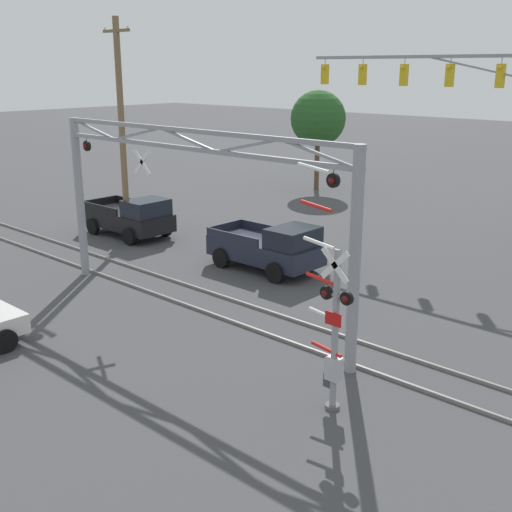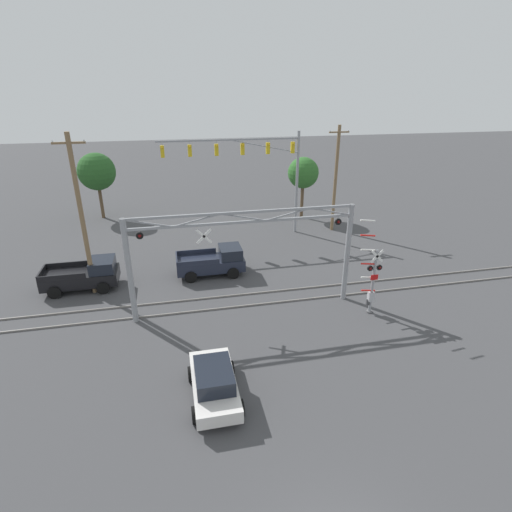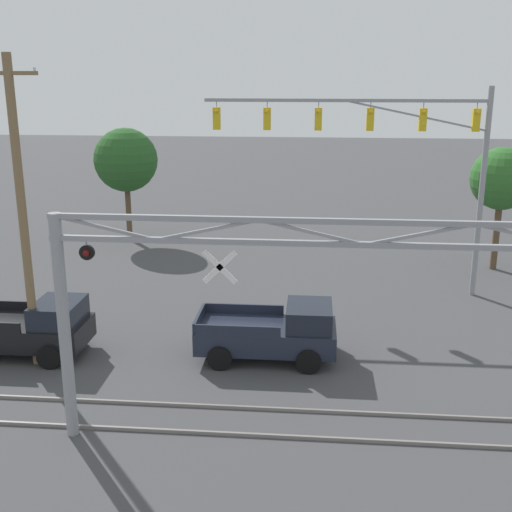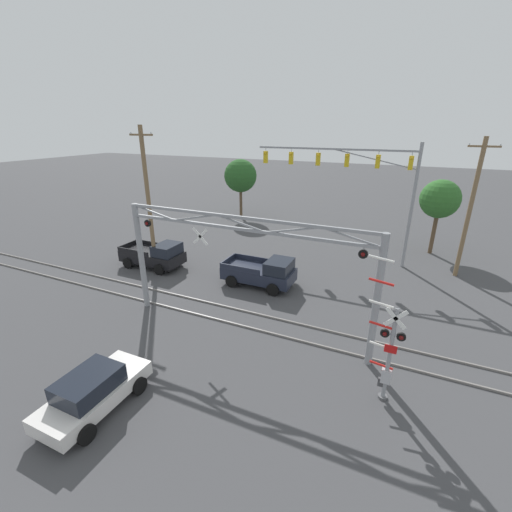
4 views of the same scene
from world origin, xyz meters
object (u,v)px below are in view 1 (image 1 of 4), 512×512
at_px(crossing_signal_mast, 332,328).
at_px(background_tree_beyond_span, 318,119).
at_px(utility_pole_left, 122,131).
at_px(traffic_signal_span, 480,104).
at_px(pickup_truck_lead, 270,248).
at_px(crossing_gantry, 189,196).
at_px(pickup_truck_following, 132,217).

xyz_separation_m(crossing_signal_mast, background_tree_beyond_span, (-17.67, 22.79, 2.59)).
bearing_deg(utility_pole_left, traffic_signal_span, 33.37).
distance_m(traffic_signal_span, background_tree_beyond_span, 16.65).
xyz_separation_m(crossing_signal_mast, utility_pole_left, (-16.12, 6.12, 3.09)).
relative_size(pickup_truck_lead, utility_pole_left, 0.47).
height_order(utility_pole_left, background_tree_beyond_span, utility_pole_left).
bearing_deg(utility_pole_left, crossing_signal_mast, -20.79).
xyz_separation_m(crossing_gantry, pickup_truck_following, (-9.68, 4.88, -3.01)).
bearing_deg(pickup_truck_following, background_tree_beyond_span, 93.45).
bearing_deg(pickup_truck_following, pickup_truck_lead, 2.78).
bearing_deg(crossing_signal_mast, pickup_truck_following, 157.83).
height_order(crossing_signal_mast, background_tree_beyond_span, background_tree_beyond_span).
xyz_separation_m(crossing_signal_mast, traffic_signal_span, (-3.30, 14.56, 4.38)).
relative_size(traffic_signal_span, pickup_truck_lead, 2.53).
bearing_deg(utility_pole_left, pickup_truck_lead, 7.92).
bearing_deg(traffic_signal_span, background_tree_beyond_span, 150.21).
height_order(crossing_gantry, utility_pole_left, utility_pole_left).
distance_m(crossing_gantry, pickup_truck_lead, 6.20).
bearing_deg(background_tree_beyond_span, traffic_signal_span, -29.79).
bearing_deg(background_tree_beyond_span, pickup_truck_following, -86.55).
relative_size(utility_pole_left, background_tree_beyond_span, 1.54).
bearing_deg(pickup_truck_lead, crossing_signal_mast, -41.32).
height_order(crossing_gantry, crossing_signal_mast, crossing_gantry).
relative_size(crossing_gantry, crossing_signal_mast, 2.22).
xyz_separation_m(crossing_gantry, traffic_signal_span, (3.73, 12.63, 2.48)).
xyz_separation_m(crossing_gantry, crossing_signal_mast, (7.03, -1.93, -1.90)).
distance_m(crossing_gantry, crossing_signal_mast, 7.53).
xyz_separation_m(crossing_signal_mast, pickup_truck_lead, (-8.21, 7.22, -1.11)).
xyz_separation_m(pickup_truck_lead, pickup_truck_following, (-8.49, -0.41, -0.00)).
bearing_deg(pickup_truck_following, crossing_signal_mast, -22.17).
bearing_deg(pickup_truck_following, traffic_signal_span, 30.05).
height_order(traffic_signal_span, utility_pole_left, utility_pole_left).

